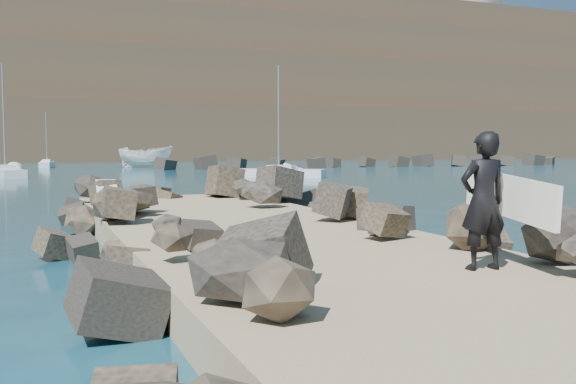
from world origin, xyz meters
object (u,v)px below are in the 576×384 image
surfer_with_board (487,200)px  radome (480,1)px  sailboat_a (5,173)px  boat_imported (146,157)px  surfboard_resting (107,196)px

surfer_with_board → radome: size_ratio=0.12×
radome → sailboat_a: bearing=-141.6°
sailboat_a → radome: bearing=38.4°
surfer_with_board → radome: radome is taller
boat_imported → radome: bearing=-26.1°
surfboard_resting → boat_imported: (10.42, 56.60, 0.21)m
surfboard_resting → surfer_with_board: bearing=-65.0°
surfboard_resting → radome: 185.21m
boat_imported → sailboat_a: (-14.20, -19.12, -0.90)m
boat_imported → sailboat_a: bearing=171.6°
surfboard_resting → boat_imported: 57.56m
boat_imported → sailboat_a: size_ratio=0.71×
surfer_with_board → sailboat_a: size_ratio=0.27×
surfboard_resting → sailboat_a: bearing=99.6°
surfboard_resting → sailboat_a: 37.68m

